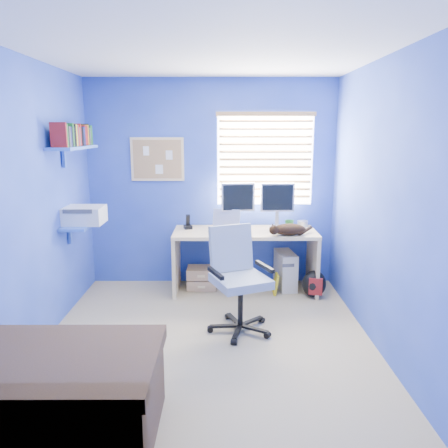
{
  "coord_description": "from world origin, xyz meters",
  "views": [
    {
      "loc": [
        0.13,
        -3.72,
        1.89
      ],
      "look_at": [
        0.15,
        0.65,
        0.95
      ],
      "focal_mm": 35.0,
      "sensor_mm": 36.0,
      "label": 1
    }
  ],
  "objects_px": {
    "tower_pc": "(285,270)",
    "office_chair": "(238,292)",
    "desk": "(245,261)",
    "cat": "(289,229)",
    "laptop": "(224,221)"
  },
  "relations": [
    {
      "from": "desk",
      "to": "cat",
      "type": "distance_m",
      "value": 0.69
    },
    {
      "from": "desk",
      "to": "office_chair",
      "type": "xyz_separation_m",
      "value": [
        -0.11,
        -1.04,
        0.0
      ]
    },
    {
      "from": "laptop",
      "to": "desk",
      "type": "bearing_deg",
      "value": 9.26
    },
    {
      "from": "cat",
      "to": "tower_pc",
      "type": "bearing_deg",
      "value": 67.29
    },
    {
      "from": "desk",
      "to": "cat",
      "type": "relative_size",
      "value": 4.51
    },
    {
      "from": "laptop",
      "to": "cat",
      "type": "distance_m",
      "value": 0.77
    },
    {
      "from": "laptop",
      "to": "tower_pc",
      "type": "relative_size",
      "value": 0.73
    },
    {
      "from": "laptop",
      "to": "tower_pc",
      "type": "bearing_deg",
      "value": 19.31
    },
    {
      "from": "cat",
      "to": "office_chair",
      "type": "distance_m",
      "value": 1.1
    },
    {
      "from": "office_chair",
      "to": "laptop",
      "type": "bearing_deg",
      "value": 97.08
    },
    {
      "from": "cat",
      "to": "laptop",
      "type": "bearing_deg",
      "value": 141.58
    },
    {
      "from": "tower_pc",
      "to": "office_chair",
      "type": "xyz_separation_m",
      "value": [
        -0.62,
        -1.13,
        0.15
      ]
    },
    {
      "from": "tower_pc",
      "to": "office_chair",
      "type": "bearing_deg",
      "value": -126.17
    },
    {
      "from": "desk",
      "to": "office_chair",
      "type": "distance_m",
      "value": 1.04
    },
    {
      "from": "tower_pc",
      "to": "office_chair",
      "type": "height_order",
      "value": "office_chair"
    }
  ]
}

